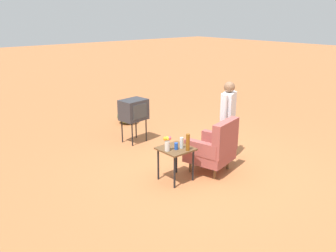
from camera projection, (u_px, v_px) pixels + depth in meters
ground_plane at (208, 168)px, 7.01m from camera, size 60.00×60.00×0.00m
armchair at (215, 148)px, 6.71m from camera, size 0.92×0.93×1.06m
side_table at (176, 153)px, 6.36m from camera, size 0.56×0.56×0.63m
tv_on_stand at (134, 110)px, 8.22m from camera, size 0.64×0.50×1.03m
person_standing at (228, 116)px, 7.21m from camera, size 0.53×0.34×1.64m
bottle_tall_amber at (188, 142)px, 6.19m from camera, size 0.07×0.07×0.30m
bottle_short_clear at (182, 143)px, 6.30m from camera, size 0.06×0.06×0.20m
soda_can_blue at (176, 146)px, 6.25m from camera, size 0.07×0.07×0.12m
flower_vase at (167, 143)px, 6.16m from camera, size 0.14×0.10×0.27m
shrub_far at (127, 116)px, 9.82m from camera, size 0.54×0.54×0.42m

